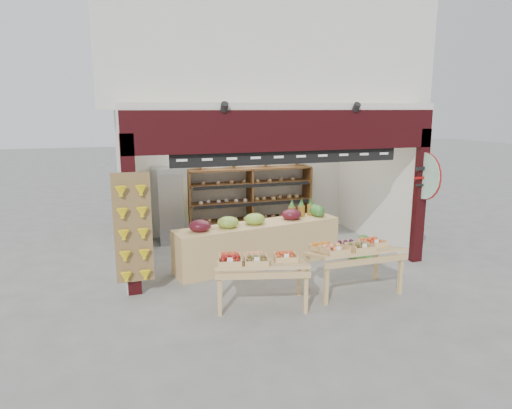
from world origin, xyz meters
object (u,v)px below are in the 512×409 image
(refrigerator, at_px, (169,205))
(watermelon_pile, at_px, (363,251))
(display_table_right, at_px, (350,249))
(back_shelving, at_px, (250,188))
(mid_counter, at_px, (258,242))
(cardboard_stack, at_px, (215,247))
(display_table_left, at_px, (255,262))

(refrigerator, height_order, watermelon_pile, refrigerator)
(display_table_right, bearing_deg, back_shelving, 97.61)
(back_shelving, xyz_separation_m, mid_counter, (-0.52, -2.26, -0.67))
(cardboard_stack, xyz_separation_m, display_table_right, (1.78, -2.39, 0.50))
(back_shelving, height_order, display_table_right, back_shelving)
(display_table_left, relative_size, display_table_right, 1.05)
(cardboard_stack, distance_m, watermelon_pile, 3.04)
(back_shelving, bearing_deg, cardboard_stack, -128.18)
(refrigerator, height_order, display_table_right, refrigerator)
(mid_counter, height_order, watermelon_pile, mid_counter)
(refrigerator, height_order, cardboard_stack, refrigerator)
(back_shelving, height_order, display_table_left, back_shelving)
(refrigerator, distance_m, display_table_right, 4.62)
(refrigerator, bearing_deg, cardboard_stack, -74.08)
(refrigerator, bearing_deg, watermelon_pile, -44.05)
(refrigerator, xyz_separation_m, cardboard_stack, (0.71, -1.50, -0.62))
(display_table_left, bearing_deg, back_shelving, 74.18)
(refrigerator, distance_m, display_table_left, 4.02)
(back_shelving, distance_m, cardboard_stack, 2.21)
(back_shelving, xyz_separation_m, display_table_right, (0.53, -3.98, -0.40))
(back_shelving, relative_size, display_table_right, 2.06)
(display_table_right, distance_m, watermelon_pile, 1.88)
(display_table_right, height_order, watermelon_pile, display_table_right)
(back_shelving, relative_size, watermelon_pile, 4.85)
(mid_counter, relative_size, display_table_left, 2.19)
(mid_counter, distance_m, display_table_left, 1.87)
(cardboard_stack, height_order, display_table_right, display_table_right)
(display_table_right, bearing_deg, watermelon_pile, 52.21)
(back_shelving, bearing_deg, display_table_right, -82.39)
(refrigerator, xyz_separation_m, watermelon_pile, (3.59, -2.48, -0.70))
(back_shelving, bearing_deg, refrigerator, -177.57)
(display_table_left, xyz_separation_m, watermelon_pile, (2.77, 1.46, -0.54))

